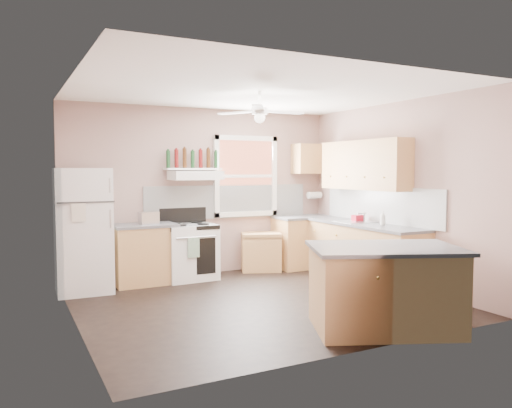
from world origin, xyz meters
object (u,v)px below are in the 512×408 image
toaster (149,218)px  stove (189,252)px  cart (261,252)px  island (384,290)px  refrigerator (83,230)px

toaster → stove: 0.85m
cart → island: (-0.25, -3.35, 0.11)m
toaster → cart: size_ratio=0.43×
stove → island: (1.04, -3.29, 0.00)m
refrigerator → stove: 1.65m
stove → cart: size_ratio=1.33×
cart → island: size_ratio=0.44×
cart → island: island is taller
refrigerator → toaster: bearing=8.4°
refrigerator → island: refrigerator is taller
refrigerator → island: 4.15m
refrigerator → stove: refrigerator is taller
refrigerator → toaster: (0.95, 0.10, 0.12)m
refrigerator → stove: (1.58, 0.11, -0.44)m
refrigerator → cart: (2.88, 0.17, -0.54)m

